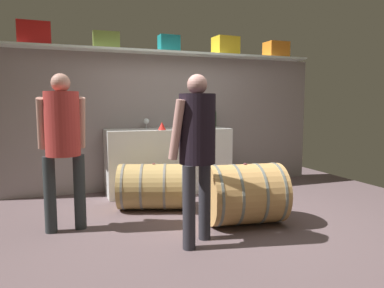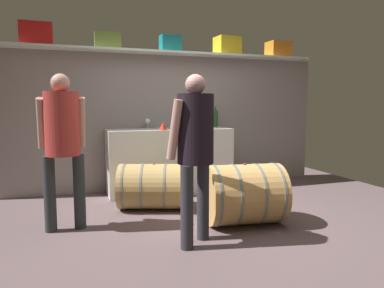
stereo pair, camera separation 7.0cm
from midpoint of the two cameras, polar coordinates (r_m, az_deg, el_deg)
ground_plane at (r=4.33m, az=2.28°, el=-11.11°), size 6.21×7.24×0.02m
back_wall_panel at (r=5.58m, az=-3.31°, el=3.53°), size 5.01×0.10×2.03m
high_shelf_board at (r=5.48m, az=-2.94°, el=14.30°), size 4.61×0.40×0.03m
toolcase_red at (r=5.31m, az=-23.31°, el=15.84°), size 0.42×0.29×0.29m
toolcase_olive at (r=5.32m, az=-12.97°, el=15.81°), size 0.36×0.21×0.23m
toolcase_teal at (r=5.50m, az=-3.11°, el=15.72°), size 0.31×0.20×0.24m
toolcase_yellow at (r=5.82m, az=6.02°, el=15.34°), size 0.39×0.32×0.28m
toolcase_orange at (r=6.26m, az=13.97°, el=14.44°), size 0.36×0.29×0.25m
work_cabinet at (r=5.28m, az=-3.22°, el=-2.62°), size 1.81×0.58×0.94m
wine_bottle_green at (r=5.69m, az=4.12°, el=4.22°), size 0.08×0.08×0.32m
wine_glass at (r=5.36m, az=-6.75°, el=3.62°), size 0.09×0.09×0.15m
red_funnel at (r=4.99m, az=-4.27°, el=2.91°), size 0.11×0.11×0.11m
wine_barrel_near at (r=3.93m, az=8.86°, el=-7.91°), size 0.88×0.74×0.66m
wine_barrel_far at (r=4.45m, az=-5.61°, el=-6.75°), size 0.99×0.80×0.57m
winemaker_pouring at (r=3.21m, az=1.07°, el=0.39°), size 0.49×0.49×1.56m
visitor_tasting at (r=3.81m, az=-19.54°, el=1.30°), size 0.48×0.39×1.59m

